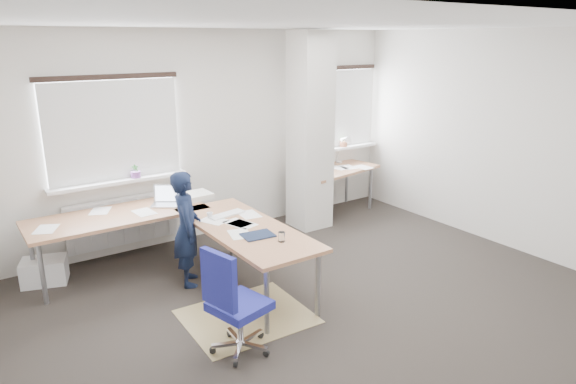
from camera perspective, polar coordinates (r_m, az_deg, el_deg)
ground at (r=5.56m, az=3.64°, el=-12.05°), size 6.00×6.00×0.00m
room_shell at (r=5.43m, az=2.54°, el=6.87°), size 6.04×5.04×2.82m
floor_mat at (r=5.30m, az=-4.60°, el=-13.62°), size 1.24×1.06×0.01m
white_crate at (r=6.50m, az=-25.44°, el=-7.93°), size 0.55×0.46×0.28m
desk_main at (r=5.88m, az=-11.59°, el=-3.33°), size 2.41×2.60×0.96m
desk_side at (r=8.03m, az=5.25°, el=2.30°), size 1.50×0.93×1.22m
task_chair at (r=4.64m, az=-5.70°, el=-14.38°), size 0.57×0.55×1.02m
person at (r=5.79m, az=-11.17°, el=-4.01°), size 0.46×0.56×1.31m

